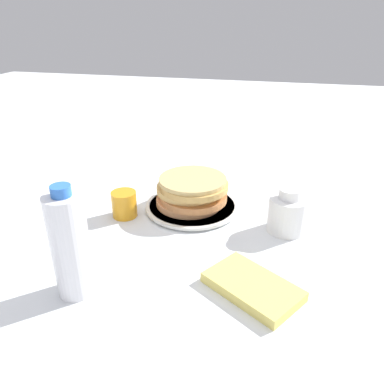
# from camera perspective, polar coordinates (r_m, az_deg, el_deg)

# --- Properties ---
(ground_plane) EXTENTS (4.00, 4.00, 0.00)m
(ground_plane) POSITION_cam_1_polar(r_m,az_deg,el_deg) (0.96, -1.83, -2.67)
(ground_plane) COLOR white
(plate) EXTENTS (0.24, 0.24, 0.01)m
(plate) POSITION_cam_1_polar(r_m,az_deg,el_deg) (0.96, -0.00, -2.15)
(plate) COLOR silver
(plate) RESTS_ON ground_plane
(pancake_stack) EXTENTS (0.18, 0.18, 0.07)m
(pancake_stack) POSITION_cam_1_polar(r_m,az_deg,el_deg) (0.94, -0.02, 0.11)
(pancake_stack) COLOR tan
(pancake_stack) RESTS_ON plate
(juice_glass) EXTENTS (0.06, 0.06, 0.06)m
(juice_glass) POSITION_cam_1_polar(r_m,az_deg,el_deg) (0.93, -10.28, -1.83)
(juice_glass) COLOR orange
(juice_glass) RESTS_ON ground_plane
(cream_jug) EXTENTS (0.09, 0.09, 0.11)m
(cream_jug) POSITION_cam_1_polar(r_m,az_deg,el_deg) (0.88, 14.37, -3.10)
(cream_jug) COLOR white
(cream_jug) RESTS_ON ground_plane
(water_bottle_near) EXTENTS (0.07, 0.07, 0.21)m
(water_bottle_near) POSITION_cam_1_polar(r_m,az_deg,el_deg) (0.68, -18.11, -7.69)
(water_bottle_near) COLOR white
(water_bottle_near) RESTS_ON ground_plane
(napkin) EXTENTS (0.19, 0.18, 0.02)m
(napkin) POSITION_cam_1_polar(r_m,az_deg,el_deg) (0.70, 9.21, -14.06)
(napkin) COLOR #E5D166
(napkin) RESTS_ON ground_plane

